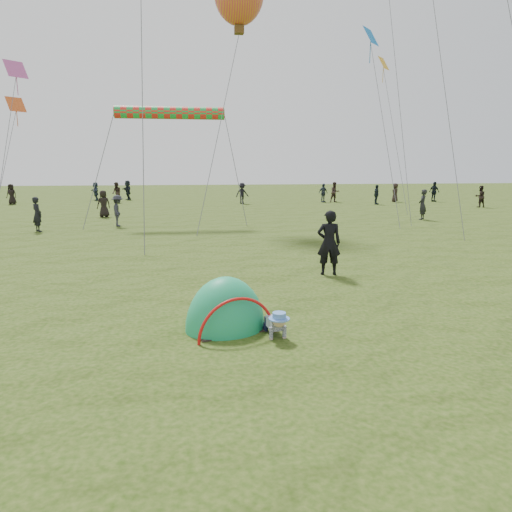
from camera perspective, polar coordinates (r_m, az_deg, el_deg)
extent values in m
plane|color=#1B3607|center=(7.93, 1.05, -11.35)|extent=(140.00, 140.00, 0.00)
ellipsoid|color=#1B9978|center=(8.83, -3.83, -8.98)|extent=(1.87, 1.69, 2.01)
imported|color=black|center=(13.00, 9.10, 1.64)|extent=(0.73, 0.54, 1.83)
imported|color=black|center=(28.04, 20.09, 6.06)|extent=(0.73, 0.75, 1.74)
imported|color=black|center=(38.33, 26.21, 6.69)|extent=(0.80, 0.63, 1.61)
imported|color=#1A242B|center=(38.32, 14.83, 7.44)|extent=(0.90, 0.95, 1.58)
imported|color=#282931|center=(24.46, -16.88, 5.44)|extent=(0.69, 1.09, 1.60)
imported|color=black|center=(41.37, 17.00, 7.58)|extent=(0.84, 0.93, 1.60)
imported|color=#1F2B39|center=(43.84, -19.40, 7.63)|extent=(1.08, 1.57, 1.63)
imported|color=#2D211B|center=(40.33, -17.02, 7.59)|extent=(1.03, 1.07, 1.73)
imported|color=black|center=(42.88, 21.39, 7.49)|extent=(0.73, 1.09, 1.72)
imported|color=black|center=(42.03, -28.25, 6.83)|extent=(0.89, 0.67, 1.64)
imported|color=black|center=(43.74, -15.74, 7.93)|extent=(1.21, 1.70, 1.77)
imported|color=black|center=(23.81, -25.67, 4.72)|extent=(0.68, 0.71, 1.63)
imported|color=#392927|center=(39.97, 9.83, 7.88)|extent=(0.91, 0.75, 1.72)
imported|color=#2D3744|center=(39.72, 8.39, 7.81)|extent=(1.01, 0.73, 1.59)
imported|color=black|center=(37.78, -1.75, 7.84)|extent=(1.24, 0.93, 1.71)
imported|color=black|center=(29.16, -18.51, 6.21)|extent=(0.94, 0.84, 1.62)
cylinder|color=red|center=(25.18, -10.69, 17.18)|extent=(5.62, 0.64, 0.64)
plane|color=gold|center=(35.75, 15.66, 22.19)|extent=(1.10, 1.10, 0.90)
plane|color=blue|center=(28.83, 14.16, 25.11)|extent=(1.20, 1.20, 0.98)
plane|color=#C84F9D|center=(28.75, -27.84, 19.96)|extent=(1.12, 1.12, 0.91)
plane|color=#E05821|center=(30.92, -27.82, 16.42)|extent=(1.04, 1.04, 0.85)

